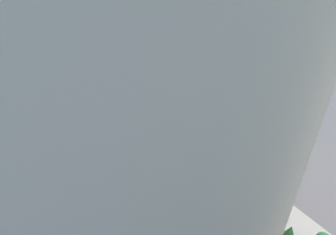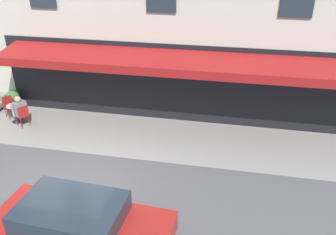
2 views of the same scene
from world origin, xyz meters
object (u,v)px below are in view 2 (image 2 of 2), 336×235
cafe_chair_red_kerbside (9,105)px  parked_car_red (79,225)px  cafe_chair_red_by_window (22,114)px  cafe_table_near_entrance (15,111)px  potted_plant_mid_terrace (14,99)px  seated_companion_in_grey (19,110)px

cafe_chair_red_kerbside → parked_car_red: (-5.84, 5.98, 0.16)m
cafe_chair_red_by_window → parked_car_red: bearing=132.1°
cafe_table_near_entrance → parked_car_red: size_ratio=0.17×
cafe_chair_red_kerbside → potted_plant_mid_terrace: bearing=-71.8°
cafe_chair_red_by_window → seated_companion_in_grey: bearing=-30.8°
cafe_table_near_entrance → cafe_chair_red_kerbside: (0.51, -0.37, 0.06)m
cafe_table_near_entrance → cafe_chair_red_by_window: size_ratio=0.82×
cafe_chair_red_by_window → seated_companion_in_grey: seated_companion_in_grey is taller
cafe_table_near_entrance → cafe_chair_red_by_window: cafe_chair_red_by_window is taller
cafe_chair_red_kerbside → potted_plant_mid_terrace: potted_plant_mid_terrace is taller
cafe_table_near_entrance → seated_companion_in_grey: seated_companion_in_grey is taller
seated_companion_in_grey → potted_plant_mid_terrace: (1.09, -1.23, -0.19)m
cafe_chair_red_by_window → cafe_chair_red_kerbside: size_ratio=1.00×
cafe_chair_red_kerbside → seated_companion_in_grey: (-0.87, 0.58, 0.15)m
cafe_chair_red_by_window → seated_companion_in_grey: 0.26m
cafe_chair_red_kerbside → parked_car_red: parked_car_red is taller
potted_plant_mid_terrace → parked_car_red: 8.99m
cafe_table_near_entrance → potted_plant_mid_terrace: size_ratio=0.82×
cafe_chair_red_kerbside → potted_plant_mid_terrace: size_ratio=0.99×
cafe_table_near_entrance → potted_plant_mid_terrace: bearing=-54.4°
cafe_table_near_entrance → parked_car_red: bearing=133.5°
cafe_chair_red_by_window → potted_plant_mid_terrace: potted_plant_mid_terrace is taller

